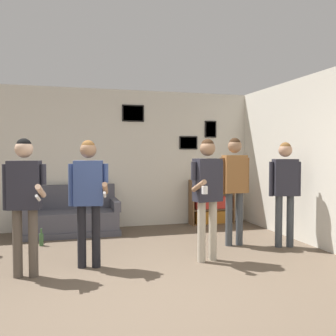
{
  "coord_description": "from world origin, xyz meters",
  "views": [
    {
      "loc": [
        -0.8,
        -3.55,
        1.47
      ],
      "look_at": [
        0.72,
        1.89,
        1.24
      ],
      "focal_mm": 40.0,
      "sensor_mm": 36.0,
      "label": 1
    }
  ],
  "objects_px": {
    "bookshelf": "(212,202)",
    "person_watcher_holding_cup": "(207,186)",
    "person_spectator_near_bookshelf": "(234,179)",
    "person_spectator_far_right": "(285,183)",
    "couch": "(72,218)",
    "person_player_foreground_left": "(25,193)",
    "bottle_on_floor": "(41,239)",
    "person_player_foreground_center": "(88,190)"
  },
  "relations": [
    {
      "from": "couch",
      "to": "person_watcher_holding_cup",
      "type": "relative_size",
      "value": 1.0
    },
    {
      "from": "couch",
      "to": "bookshelf",
      "type": "bearing_deg",
      "value": 4.07
    },
    {
      "from": "couch",
      "to": "person_player_foreground_center",
      "type": "bearing_deg",
      "value": -85.57
    },
    {
      "from": "person_spectator_near_bookshelf",
      "to": "person_spectator_far_right",
      "type": "xyz_separation_m",
      "value": [
        0.71,
        -0.3,
        -0.05
      ]
    },
    {
      "from": "bottle_on_floor",
      "to": "person_player_foreground_left",
      "type": "bearing_deg",
      "value": -93.56
    },
    {
      "from": "person_player_foreground_left",
      "to": "person_watcher_holding_cup",
      "type": "distance_m",
      "value": 2.3
    },
    {
      "from": "person_player_foreground_center",
      "to": "person_spectator_far_right",
      "type": "relative_size",
      "value": 1.0
    },
    {
      "from": "bookshelf",
      "to": "person_player_foreground_center",
      "type": "xyz_separation_m",
      "value": [
        -2.63,
        -2.31,
        0.54
      ]
    },
    {
      "from": "person_player_foreground_center",
      "to": "person_spectator_far_right",
      "type": "bearing_deg",
      "value": 4.65
    },
    {
      "from": "couch",
      "to": "person_player_foreground_center",
      "type": "height_order",
      "value": "person_player_foreground_center"
    },
    {
      "from": "couch",
      "to": "bookshelf",
      "type": "height_order",
      "value": "bookshelf"
    },
    {
      "from": "bottle_on_floor",
      "to": "person_spectator_far_right",
      "type": "bearing_deg",
      "value": -16.67
    },
    {
      "from": "bookshelf",
      "to": "person_spectator_near_bookshelf",
      "type": "bearing_deg",
      "value": -100.89
    },
    {
      "from": "person_watcher_holding_cup",
      "to": "person_player_foreground_left",
      "type": "bearing_deg",
      "value": -179.28
    },
    {
      "from": "couch",
      "to": "person_spectator_far_right",
      "type": "xyz_separation_m",
      "value": [
        3.16,
        -1.87,
        0.71
      ]
    },
    {
      "from": "person_spectator_near_bookshelf",
      "to": "person_player_foreground_center",
      "type": "bearing_deg",
      "value": -166.56
    },
    {
      "from": "person_spectator_near_bookshelf",
      "to": "person_spectator_far_right",
      "type": "height_order",
      "value": "person_spectator_near_bookshelf"
    },
    {
      "from": "person_watcher_holding_cup",
      "to": "person_spectator_near_bookshelf",
      "type": "bearing_deg",
      "value": 43.55
    },
    {
      "from": "person_spectator_near_bookshelf",
      "to": "bottle_on_floor",
      "type": "distance_m",
      "value": 3.19
    },
    {
      "from": "person_watcher_holding_cup",
      "to": "bottle_on_floor",
      "type": "bearing_deg",
      "value": 146.1
    },
    {
      "from": "couch",
      "to": "person_spectator_near_bookshelf",
      "type": "distance_m",
      "value": 3.01
    },
    {
      "from": "bookshelf",
      "to": "person_player_foreground_left",
      "type": "distance_m",
      "value": 4.23
    },
    {
      "from": "bookshelf",
      "to": "person_player_foreground_center",
      "type": "distance_m",
      "value": 3.54
    },
    {
      "from": "bookshelf",
      "to": "bottle_on_floor",
      "type": "xyz_separation_m",
      "value": [
        -3.28,
        -0.97,
        -0.35
      ]
    },
    {
      "from": "person_player_foreground_center",
      "to": "person_spectator_near_bookshelf",
      "type": "height_order",
      "value": "person_spectator_near_bookshelf"
    },
    {
      "from": "person_spectator_far_right",
      "to": "bottle_on_floor",
      "type": "bearing_deg",
      "value": 163.33
    },
    {
      "from": "couch",
      "to": "person_spectator_near_bookshelf",
      "type": "relative_size",
      "value": 0.98
    },
    {
      "from": "person_player_foreground_center",
      "to": "bottle_on_floor",
      "type": "height_order",
      "value": "person_player_foreground_center"
    },
    {
      "from": "couch",
      "to": "person_spectator_near_bookshelf",
      "type": "height_order",
      "value": "person_spectator_near_bookshelf"
    },
    {
      "from": "person_watcher_holding_cup",
      "to": "person_spectator_far_right",
      "type": "xyz_separation_m",
      "value": [
        1.44,
        0.39,
        -0.02
      ]
    },
    {
      "from": "bookshelf",
      "to": "person_player_foreground_left",
      "type": "relative_size",
      "value": 0.56
    },
    {
      "from": "person_player_foreground_center",
      "to": "person_watcher_holding_cup",
      "type": "bearing_deg",
      "value": -5.43
    },
    {
      "from": "person_spectator_far_right",
      "to": "bottle_on_floor",
      "type": "height_order",
      "value": "person_spectator_far_right"
    },
    {
      "from": "person_spectator_far_right",
      "to": "person_spectator_near_bookshelf",
      "type": "bearing_deg",
      "value": 156.81
    },
    {
      "from": "bottle_on_floor",
      "to": "bookshelf",
      "type": "bearing_deg",
      "value": 16.5
    },
    {
      "from": "bookshelf",
      "to": "person_spectator_near_bookshelf",
      "type": "height_order",
      "value": "person_spectator_near_bookshelf"
    },
    {
      "from": "bookshelf",
      "to": "person_watcher_holding_cup",
      "type": "bearing_deg",
      "value": -113.54
    },
    {
      "from": "person_player_foreground_center",
      "to": "person_spectator_near_bookshelf",
      "type": "xyz_separation_m",
      "value": [
        2.29,
        0.55,
        0.05
      ]
    },
    {
      "from": "bookshelf",
      "to": "person_watcher_holding_cup",
      "type": "xyz_separation_m",
      "value": [
        -1.07,
        -2.46,
        0.56
      ]
    },
    {
      "from": "person_player_foreground_left",
      "to": "person_watcher_holding_cup",
      "type": "xyz_separation_m",
      "value": [
        2.3,
        0.03,
        0.01
      ]
    },
    {
      "from": "person_spectator_far_right",
      "to": "person_watcher_holding_cup",
      "type": "bearing_deg",
      "value": -164.76
    },
    {
      "from": "couch",
      "to": "person_player_foreground_left",
      "type": "bearing_deg",
      "value": -104.27
    }
  ]
}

